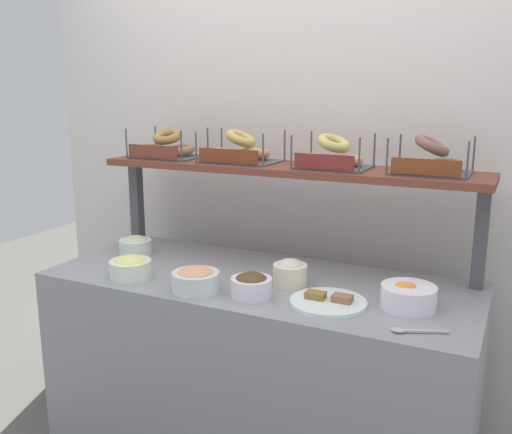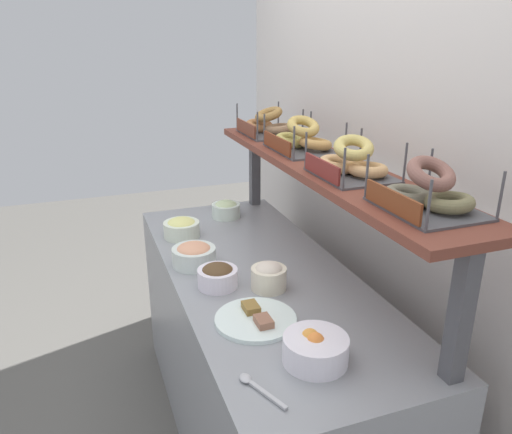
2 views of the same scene
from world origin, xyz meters
name	(u,v)px [view 1 (image 1 of 2)]	position (x,y,z in m)	size (l,w,h in m)	color
back_wall	(308,175)	(0.00, 0.55, 1.20)	(2.93, 0.06, 2.40)	silver
deli_counter	(258,374)	(0.00, 0.00, 0.42)	(1.73, 0.70, 0.85)	gray
shelf_riser_left	(137,201)	(-0.81, 0.27, 1.05)	(0.05, 0.05, 0.40)	#4C4C51
shelf_riser_right	(481,238)	(0.81, 0.27, 1.05)	(0.05, 0.05, 0.40)	#4C4C51
upper_shelf	(285,169)	(0.00, 0.27, 1.26)	(1.69, 0.32, 0.03)	brown
bowl_lox_spread	(196,279)	(-0.15, -0.23, 0.90)	(0.18, 0.18, 0.10)	silver
bowl_scallion_spread	(136,245)	(-0.66, 0.06, 0.89)	(0.15, 0.15, 0.09)	white
bowl_fruit_salad	(408,296)	(0.61, -0.05, 0.89)	(0.19, 0.19, 0.10)	white
bowl_egg_salad	(131,267)	(-0.47, -0.22, 0.90)	(0.17, 0.17, 0.09)	white
bowl_potato_salad	(290,272)	(0.15, -0.02, 0.90)	(0.13, 0.13, 0.11)	#F1E5C8
bowl_chocolate_spread	(251,285)	(0.07, -0.19, 0.89)	(0.15, 0.15, 0.09)	white
serving_plate_white	(328,302)	(0.35, -0.14, 0.86)	(0.28, 0.28, 0.04)	white
serving_spoon_near_plate	(411,331)	(0.66, -0.26, 0.86)	(0.17, 0.08, 0.01)	#B7B7BC
bagel_basket_everything	(167,148)	(-0.61, 0.27, 1.33)	(0.32, 0.26, 0.14)	#4C4C51
bagel_basket_sesame	(240,151)	(-0.22, 0.27, 1.33)	(0.34, 0.24, 0.15)	#4C4C51
bagel_basket_plain	(333,157)	(0.21, 0.26, 1.33)	(0.29, 0.26, 0.15)	#4C4C51
bagel_basket_poppy	(430,162)	(0.60, 0.28, 1.33)	(0.30, 0.25, 0.16)	#4C4C51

